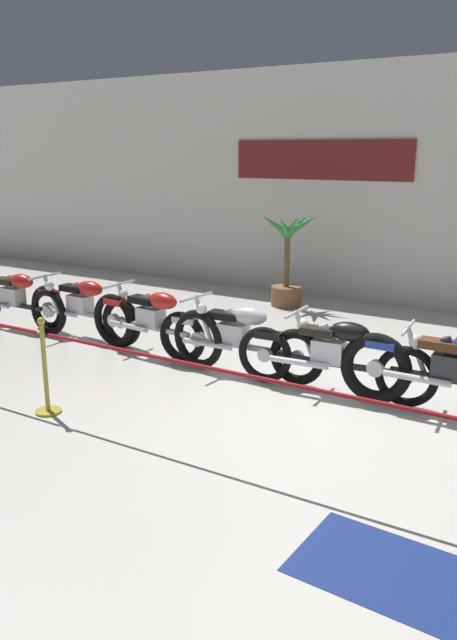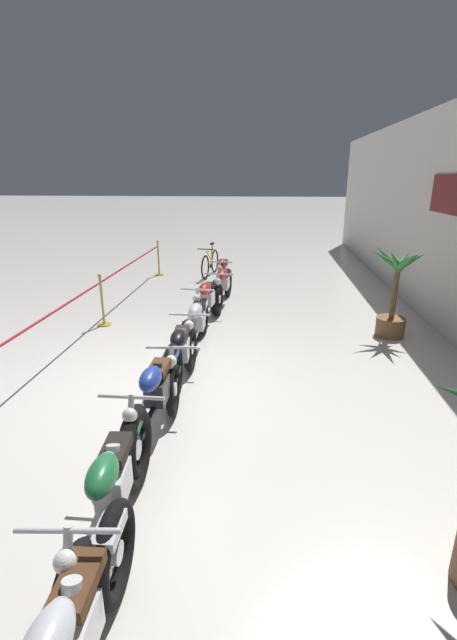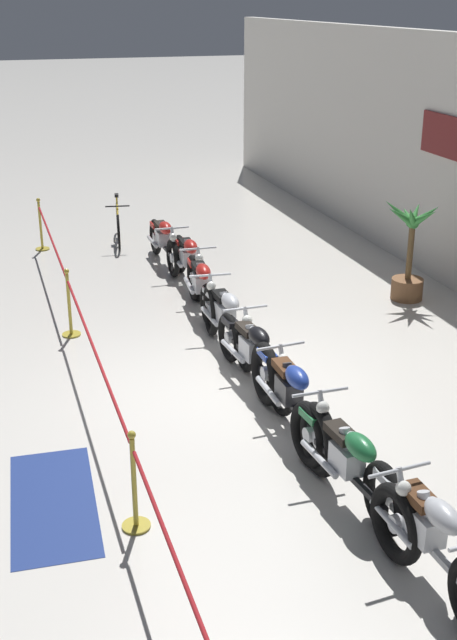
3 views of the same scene
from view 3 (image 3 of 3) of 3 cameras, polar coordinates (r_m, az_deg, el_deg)
The scene contains 15 objects.
ground_plane at distance 10.38m, azimuth -0.67°, elevation -5.15°, with size 120.00×120.00×0.00m, color silver.
motorcycle_red_0 at distance 15.18m, azimuth -4.64°, elevation 5.61°, with size 2.14×0.62×0.93m.
motorcycle_red_1 at distance 14.02m, azimuth -2.84°, elevation 4.23°, with size 2.25×0.62×0.93m.
motorcycle_red_2 at distance 12.64m, azimuth -1.94°, elevation 2.33°, with size 2.31×0.62×0.96m.
motorcycle_silver_3 at distance 11.49m, azimuth -0.16°, elevation 0.12°, with size 2.33×0.62×0.92m.
motorcycle_black_4 at distance 10.36m, azimuth 1.76°, elevation -2.36°, with size 2.36×0.62×0.92m.
motorcycle_blue_5 at distance 9.22m, azimuth 4.42°, elevation -5.56°, with size 2.47×0.62×0.98m.
motorcycle_green_6 at distance 8.05m, azimuth 8.58°, elevation -10.34°, with size 2.44×0.62×0.95m.
motorcycle_silver_7 at distance 7.30m, azimuth 13.99°, elevation -14.68°, with size 2.19×0.62×0.94m.
bicycle at distance 16.76m, azimuth -7.85°, elevation 6.75°, with size 1.71×0.48×0.96m.
potted_palm_right_of_row at distance 13.59m, azimuth 12.80°, elevation 4.81°, with size 1.01×1.01×1.72m.
stanchion_far_left at distance 11.22m, azimuth -10.83°, elevation 0.88°, with size 14.06×0.28×1.05m.
stanchion_mid_left at distance 12.18m, azimuth -11.22°, elevation 0.49°, with size 0.28×0.28×1.05m.
stanchion_mid_right at distance 7.81m, azimuth -6.68°, elevation -12.29°, with size 0.28×0.28×1.05m.
floor_banner at distance 8.48m, azimuth -12.35°, elevation -12.54°, with size 1.98×0.84×0.01m, color navy.
Camera 3 is at (8.84, -2.66, 4.75)m, focal length 45.00 mm.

